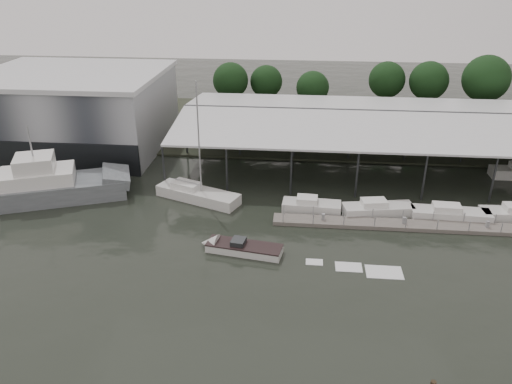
{
  "coord_description": "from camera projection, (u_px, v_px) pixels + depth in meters",
  "views": [
    {
      "loc": [
        3.55,
        -34.86,
        24.22
      ],
      "look_at": [
        -0.94,
        11.42,
        2.5
      ],
      "focal_mm": 35.0,
      "sensor_mm": 36.0,
      "label": 1
    }
  ],
  "objects": [
    {
      "name": "ground",
      "position": [
        254.0,
        276.0,
        41.99
      ],
      "size": [
        200.0,
        200.0,
        0.0
      ],
      "primitive_type": "plane",
      "color": "black",
      "rests_on": "ground"
    },
    {
      "name": "land_strip_far",
      "position": [
        280.0,
        125.0,
        79.83
      ],
      "size": [
        140.0,
        30.0,
        0.3
      ],
      "color": "#313628",
      "rests_on": "ground"
    },
    {
      "name": "land_strip_west",
      "position": [
        1.0,
        142.0,
        72.51
      ],
      "size": [
        20.0,
        40.0,
        0.3
      ],
      "color": "#313628",
      "rests_on": "ground"
    },
    {
      "name": "storage_warehouse",
      "position": [
        75.0,
        110.0,
        69.21
      ],
      "size": [
        24.5,
        20.5,
        10.5
      ],
      "color": "#979BA1",
      "rests_on": "ground"
    },
    {
      "name": "covered_boat_shed",
      "position": [
        409.0,
        117.0,
        63.16
      ],
      "size": [
        58.24,
        24.0,
        6.96
      ],
      "color": "silver",
      "rests_on": "ground"
    },
    {
      "name": "trawler_dock",
      "position": [
        6.0,
        190.0,
        57.14
      ],
      "size": [
        3.0,
        18.0,
        0.5
      ],
      "color": "slate",
      "rests_on": "ground"
    },
    {
      "name": "floating_dock",
      "position": [
        414.0,
        225.0,
        49.61
      ],
      "size": [
        28.0,
        2.0,
        1.4
      ],
      "color": "slate",
      "rests_on": "ground"
    },
    {
      "name": "grey_trawler",
      "position": [
        50.0,
        186.0,
        54.95
      ],
      "size": [
        17.66,
        10.92,
        8.84
      ],
      "rotation": [
        0.0,
        0.0,
        0.37
      ],
      "color": "slate",
      "rests_on": "ground"
    },
    {
      "name": "white_sailboat",
      "position": [
        197.0,
        194.0,
        55.18
      ],
      "size": [
        9.91,
        6.08,
        13.45
      ],
      "rotation": [
        0.0,
        0.0,
        -0.39
      ],
      "color": "silver",
      "rests_on": "ground"
    },
    {
      "name": "speedboat_underway",
      "position": [
        238.0,
        247.0,
        45.45
      ],
      "size": [
        18.5,
        5.0,
        2.0
      ],
      "rotation": [
        0.0,
        0.0,
        2.97
      ],
      "color": "silver",
      "rests_on": "ground"
    },
    {
      "name": "moored_cruiser_0",
      "position": [
        311.0,
        206.0,
        52.63
      ],
      "size": [
        6.24,
        2.59,
        1.7
      ],
      "rotation": [
        0.0,
        0.0,
        -0.06
      ],
      "color": "silver",
      "rests_on": "ground"
    },
    {
      "name": "moored_cruiser_1",
      "position": [
        377.0,
        209.0,
        51.98
      ],
      "size": [
        7.56,
        3.44,
        1.7
      ],
      "rotation": [
        0.0,
        0.0,
        0.18
      ],
      "color": "silver",
      "rests_on": "ground"
    },
    {
      "name": "moored_cruiser_2",
      "position": [
        450.0,
        214.0,
        50.97
      ],
      "size": [
        7.92,
        2.57,
        1.7
      ],
      "rotation": [
        0.0,
        0.0,
        -0.05
      ],
      "color": "silver",
      "rests_on": "ground"
    },
    {
      "name": "horizon_tree_line",
      "position": [
        412.0,
        84.0,
        80.86
      ],
      "size": [
        70.12,
        10.22,
        10.93
      ],
      "color": "#2F1F15",
      "rests_on": "ground"
    }
  ]
}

